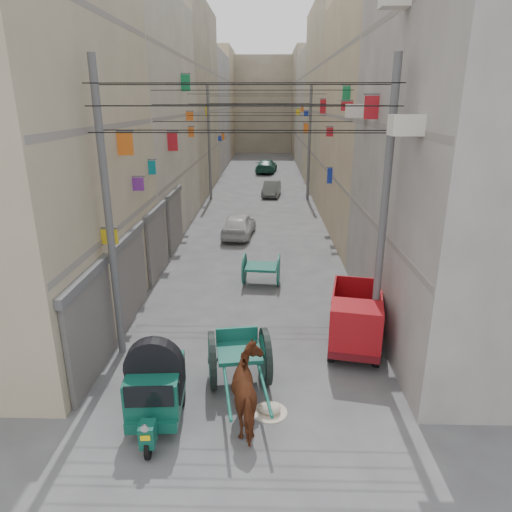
{
  "coord_description": "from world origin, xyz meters",
  "views": [
    {
      "loc": [
        0.56,
        -5.6,
        6.88
      ],
      "look_at": [
        0.28,
        6.5,
        2.79
      ],
      "focal_mm": 32.0,
      "sensor_mm": 36.0,
      "label": 1
    }
  ],
  "objects_px": {
    "horse": "(251,391)",
    "distant_car_grey": "(272,189)",
    "mini_truck": "(355,325)",
    "distant_car_white": "(239,224)",
    "feed_sack": "(270,408)",
    "distant_car_green": "(266,166)",
    "second_cart": "(261,268)",
    "tonga_cart": "(239,357)",
    "auto_rickshaw": "(155,386)"
  },
  "relations": [
    {
      "from": "horse",
      "to": "distant_car_grey",
      "type": "height_order",
      "value": "horse"
    },
    {
      "from": "mini_truck",
      "to": "distant_car_white",
      "type": "distance_m",
      "value": 12.66
    },
    {
      "from": "horse",
      "to": "feed_sack",
      "type": "bearing_deg",
      "value": -152.85
    },
    {
      "from": "horse",
      "to": "distant_car_grey",
      "type": "bearing_deg",
      "value": -102.68
    },
    {
      "from": "horse",
      "to": "distant_car_green",
      "type": "bearing_deg",
      "value": -101.58
    },
    {
      "from": "distant_car_white",
      "to": "second_cart",
      "type": "bearing_deg",
      "value": 106.77
    },
    {
      "from": "tonga_cart",
      "to": "second_cart",
      "type": "height_order",
      "value": "tonga_cart"
    },
    {
      "from": "horse",
      "to": "distant_car_white",
      "type": "relative_size",
      "value": 0.51
    },
    {
      "from": "mini_truck",
      "to": "horse",
      "type": "bearing_deg",
      "value": -120.85
    },
    {
      "from": "horse",
      "to": "distant_car_green",
      "type": "height_order",
      "value": "horse"
    },
    {
      "from": "second_cart",
      "to": "distant_car_grey",
      "type": "xyz_separation_m",
      "value": [
        0.56,
        18.14,
        -0.11
      ]
    },
    {
      "from": "mini_truck",
      "to": "distant_car_green",
      "type": "xyz_separation_m",
      "value": [
        -2.61,
        35.62,
        -0.18
      ]
    },
    {
      "from": "tonga_cart",
      "to": "distant_car_white",
      "type": "height_order",
      "value": "tonga_cart"
    },
    {
      "from": "auto_rickshaw",
      "to": "mini_truck",
      "type": "relative_size",
      "value": 0.67
    },
    {
      "from": "distant_car_white",
      "to": "distant_car_grey",
      "type": "bearing_deg",
      "value": -93.24
    },
    {
      "from": "auto_rickshaw",
      "to": "distant_car_grey",
      "type": "distance_m",
      "value": 26.54
    },
    {
      "from": "second_cart",
      "to": "distant_car_white",
      "type": "xyz_separation_m",
      "value": [
        -1.3,
        6.92,
        -0.03
      ]
    },
    {
      "from": "tonga_cart",
      "to": "mini_truck",
      "type": "relative_size",
      "value": 1.0
    },
    {
      "from": "auto_rickshaw",
      "to": "feed_sack",
      "type": "distance_m",
      "value": 2.69
    },
    {
      "from": "tonga_cart",
      "to": "distant_car_green",
      "type": "height_order",
      "value": "tonga_cart"
    },
    {
      "from": "feed_sack",
      "to": "mini_truck",
      "type": "bearing_deg",
      "value": 49.27
    },
    {
      "from": "auto_rickshaw",
      "to": "distant_car_white",
      "type": "bearing_deg",
      "value": 82.79
    },
    {
      "from": "mini_truck",
      "to": "distant_car_white",
      "type": "xyz_separation_m",
      "value": [
        -4.05,
        11.99,
        -0.21
      ]
    },
    {
      "from": "distant_car_grey",
      "to": "distant_car_green",
      "type": "xyz_separation_m",
      "value": [
        -0.42,
        12.41,
        0.11
      ]
    },
    {
      "from": "feed_sack",
      "to": "distant_car_grey",
      "type": "height_order",
      "value": "distant_car_grey"
    },
    {
      "from": "distant_car_white",
      "to": "horse",
      "type": "bearing_deg",
      "value": 100.6
    },
    {
      "from": "auto_rickshaw",
      "to": "mini_truck",
      "type": "xyz_separation_m",
      "value": [
        5.0,
        3.18,
        -0.08
      ]
    },
    {
      "from": "tonga_cart",
      "to": "horse",
      "type": "distance_m",
      "value": 1.53
    },
    {
      "from": "mini_truck",
      "to": "tonga_cart",
      "type": "bearing_deg",
      "value": -141.15
    },
    {
      "from": "mini_truck",
      "to": "feed_sack",
      "type": "height_order",
      "value": "mini_truck"
    },
    {
      "from": "feed_sack",
      "to": "distant_car_green",
      "type": "xyz_separation_m",
      "value": [
        -0.16,
        38.47,
        0.54
      ]
    },
    {
      "from": "second_cart",
      "to": "distant_car_grey",
      "type": "height_order",
      "value": "second_cart"
    },
    {
      "from": "distant_car_green",
      "to": "auto_rickshaw",
      "type": "bearing_deg",
      "value": 93.41
    },
    {
      "from": "auto_rickshaw",
      "to": "horse",
      "type": "relative_size",
      "value": 1.18
    },
    {
      "from": "mini_truck",
      "to": "feed_sack",
      "type": "bearing_deg",
      "value": -119.5
    },
    {
      "from": "horse",
      "to": "distant_car_white",
      "type": "xyz_separation_m",
      "value": [
        -1.18,
        15.17,
        -0.17
      ]
    },
    {
      "from": "mini_truck",
      "to": "horse",
      "type": "height_order",
      "value": "mini_truck"
    },
    {
      "from": "mini_truck",
      "to": "second_cart",
      "type": "xyz_separation_m",
      "value": [
        -2.75,
        5.07,
        -0.18
      ]
    },
    {
      "from": "horse",
      "to": "distant_car_white",
      "type": "height_order",
      "value": "horse"
    },
    {
      "from": "horse",
      "to": "second_cart",
      "type": "bearing_deg",
      "value": -102.02
    },
    {
      "from": "auto_rickshaw",
      "to": "horse",
      "type": "distance_m",
      "value": 2.13
    },
    {
      "from": "distant_car_white",
      "to": "distant_car_grey",
      "type": "relative_size",
      "value": 1.1
    },
    {
      "from": "tonga_cart",
      "to": "second_cart",
      "type": "xyz_separation_m",
      "value": [
        0.48,
        6.76,
        -0.09
      ]
    },
    {
      "from": "tonga_cart",
      "to": "second_cart",
      "type": "bearing_deg",
      "value": 76.72
    },
    {
      "from": "mini_truck",
      "to": "distant_car_white",
      "type": "bearing_deg",
      "value": 119.89
    },
    {
      "from": "feed_sack",
      "to": "horse",
      "type": "distance_m",
      "value": 0.87
    },
    {
      "from": "second_cart",
      "to": "auto_rickshaw",
      "type": "bearing_deg",
      "value": -100.3
    },
    {
      "from": "second_cart",
      "to": "feed_sack",
      "type": "distance_m",
      "value": 7.94
    },
    {
      "from": "auto_rickshaw",
      "to": "horse",
      "type": "xyz_separation_m",
      "value": [
        2.13,
        0.0,
        -0.11
      ]
    },
    {
      "from": "distant_car_white",
      "to": "distant_car_green",
      "type": "distance_m",
      "value": 23.67
    }
  ]
}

